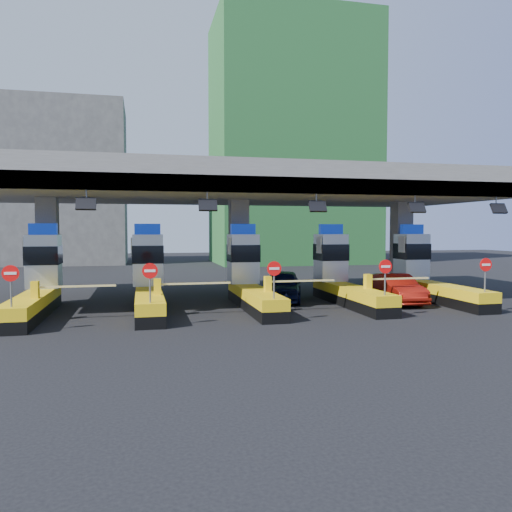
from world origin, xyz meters
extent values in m
plane|color=black|center=(0.00, 0.00, 0.00)|extent=(120.00, 120.00, 0.00)
cube|color=slate|center=(0.00, 3.00, 6.25)|extent=(28.00, 12.00, 1.50)
cube|color=#4C4C49|center=(0.00, -2.70, 5.85)|extent=(28.00, 0.60, 0.70)
cube|color=slate|center=(-10.00, 3.00, 2.75)|extent=(1.00, 1.00, 5.50)
cube|color=slate|center=(0.00, 3.00, 2.75)|extent=(1.00, 1.00, 5.50)
cube|color=slate|center=(10.00, 3.00, 2.75)|extent=(1.00, 1.00, 5.50)
cylinder|color=slate|center=(-7.50, -2.70, 5.25)|extent=(0.06, 0.06, 0.50)
cube|color=black|center=(-7.50, -2.90, 4.90)|extent=(0.80, 0.38, 0.54)
cylinder|color=slate|center=(-2.50, -2.70, 5.25)|extent=(0.06, 0.06, 0.50)
cube|color=black|center=(-2.50, -2.90, 4.90)|extent=(0.80, 0.38, 0.54)
cylinder|color=slate|center=(2.50, -2.70, 5.25)|extent=(0.06, 0.06, 0.50)
cube|color=black|center=(2.50, -2.90, 4.90)|extent=(0.80, 0.38, 0.54)
cylinder|color=slate|center=(7.50, -2.70, 5.25)|extent=(0.06, 0.06, 0.50)
cube|color=black|center=(7.50, -2.90, 4.90)|extent=(0.80, 0.38, 0.54)
cylinder|color=slate|center=(12.00, -2.70, 5.25)|extent=(0.06, 0.06, 0.50)
cube|color=black|center=(12.00, -2.90, 4.90)|extent=(0.80, 0.38, 0.54)
cube|color=black|center=(-10.00, -1.00, 0.25)|extent=(1.20, 8.00, 0.50)
cube|color=#E5B70C|center=(-10.00, -1.00, 0.75)|extent=(1.20, 8.00, 0.50)
cube|color=#9EA3A8|center=(-10.00, 1.80, 2.30)|extent=(1.50, 1.50, 2.60)
cube|color=black|center=(-10.00, 1.78, 2.60)|extent=(1.56, 1.56, 0.90)
cube|color=#0C2DBF|center=(-10.00, 1.80, 3.88)|extent=(1.30, 0.35, 0.55)
cube|color=white|center=(-10.80, 1.50, 3.00)|extent=(0.06, 0.70, 0.90)
cylinder|color=slate|center=(-10.00, -4.60, 1.65)|extent=(0.07, 0.07, 1.30)
cylinder|color=red|center=(-10.00, -4.63, 2.25)|extent=(0.60, 0.04, 0.60)
cube|color=white|center=(-10.00, -4.65, 2.25)|extent=(0.42, 0.02, 0.10)
cube|color=#E5B70C|center=(-9.65, -2.20, 1.35)|extent=(0.30, 0.35, 0.70)
cube|color=white|center=(-8.00, -2.20, 1.45)|extent=(3.20, 0.08, 0.08)
cube|color=black|center=(-5.00, -1.00, 0.25)|extent=(1.20, 8.00, 0.50)
cube|color=#E5B70C|center=(-5.00, -1.00, 0.75)|extent=(1.20, 8.00, 0.50)
cube|color=#9EA3A8|center=(-5.00, 1.80, 2.30)|extent=(1.50, 1.50, 2.60)
cube|color=black|center=(-5.00, 1.78, 2.60)|extent=(1.56, 1.56, 0.90)
cube|color=#0C2DBF|center=(-5.00, 1.80, 3.88)|extent=(1.30, 0.35, 0.55)
cube|color=white|center=(-5.80, 1.50, 3.00)|extent=(0.06, 0.70, 0.90)
cylinder|color=slate|center=(-5.00, -4.60, 1.65)|extent=(0.07, 0.07, 1.30)
cylinder|color=red|center=(-5.00, -4.63, 2.25)|extent=(0.60, 0.04, 0.60)
cube|color=white|center=(-5.00, -4.65, 2.25)|extent=(0.42, 0.02, 0.10)
cube|color=#E5B70C|center=(-4.65, -2.20, 1.35)|extent=(0.30, 0.35, 0.70)
cube|color=white|center=(-3.00, -2.20, 1.45)|extent=(3.20, 0.08, 0.08)
cube|color=black|center=(0.00, -1.00, 0.25)|extent=(1.20, 8.00, 0.50)
cube|color=#E5B70C|center=(0.00, -1.00, 0.75)|extent=(1.20, 8.00, 0.50)
cube|color=#9EA3A8|center=(0.00, 1.80, 2.30)|extent=(1.50, 1.50, 2.60)
cube|color=black|center=(0.00, 1.78, 2.60)|extent=(1.56, 1.56, 0.90)
cube|color=#0C2DBF|center=(0.00, 1.80, 3.88)|extent=(1.30, 0.35, 0.55)
cube|color=white|center=(-0.80, 1.50, 3.00)|extent=(0.06, 0.70, 0.90)
cylinder|color=slate|center=(0.00, -4.60, 1.65)|extent=(0.07, 0.07, 1.30)
cylinder|color=red|center=(0.00, -4.63, 2.25)|extent=(0.60, 0.04, 0.60)
cube|color=white|center=(0.00, -4.65, 2.25)|extent=(0.42, 0.02, 0.10)
cube|color=#E5B70C|center=(0.35, -2.20, 1.35)|extent=(0.30, 0.35, 0.70)
cube|color=white|center=(2.00, -2.20, 1.45)|extent=(3.20, 0.08, 0.08)
cube|color=black|center=(5.00, -1.00, 0.25)|extent=(1.20, 8.00, 0.50)
cube|color=#E5B70C|center=(5.00, -1.00, 0.75)|extent=(1.20, 8.00, 0.50)
cube|color=#9EA3A8|center=(5.00, 1.80, 2.30)|extent=(1.50, 1.50, 2.60)
cube|color=black|center=(5.00, 1.78, 2.60)|extent=(1.56, 1.56, 0.90)
cube|color=#0C2DBF|center=(5.00, 1.80, 3.88)|extent=(1.30, 0.35, 0.55)
cube|color=white|center=(4.20, 1.50, 3.00)|extent=(0.06, 0.70, 0.90)
cylinder|color=slate|center=(5.00, -4.60, 1.65)|extent=(0.07, 0.07, 1.30)
cylinder|color=red|center=(5.00, -4.63, 2.25)|extent=(0.60, 0.04, 0.60)
cube|color=white|center=(5.00, -4.65, 2.25)|extent=(0.42, 0.02, 0.10)
cube|color=#E5B70C|center=(5.35, -2.20, 1.35)|extent=(0.30, 0.35, 0.70)
cube|color=white|center=(7.00, -2.20, 1.45)|extent=(3.20, 0.08, 0.08)
cube|color=black|center=(10.00, -1.00, 0.25)|extent=(1.20, 8.00, 0.50)
cube|color=#E5B70C|center=(10.00, -1.00, 0.75)|extent=(1.20, 8.00, 0.50)
cube|color=#9EA3A8|center=(10.00, 1.80, 2.30)|extent=(1.50, 1.50, 2.60)
cube|color=black|center=(10.00, 1.78, 2.60)|extent=(1.56, 1.56, 0.90)
cube|color=#0C2DBF|center=(10.00, 1.80, 3.88)|extent=(1.30, 0.35, 0.55)
cube|color=white|center=(9.20, 1.50, 3.00)|extent=(0.06, 0.70, 0.90)
cylinder|color=slate|center=(10.00, -4.60, 1.65)|extent=(0.07, 0.07, 1.30)
cylinder|color=red|center=(10.00, -4.63, 2.25)|extent=(0.60, 0.04, 0.60)
cube|color=white|center=(10.00, -4.65, 2.25)|extent=(0.42, 0.02, 0.10)
cube|color=#E5B70C|center=(10.35, -2.20, 1.35)|extent=(0.30, 0.35, 0.70)
cube|color=white|center=(12.00, -2.20, 1.45)|extent=(3.20, 0.08, 0.08)
cube|color=#1E5926|center=(12.00, 32.00, 14.00)|extent=(18.00, 12.00, 28.00)
cube|color=#4C4C49|center=(-14.00, 36.00, 9.00)|extent=(14.00, 10.00, 18.00)
imported|color=black|center=(2.11, 1.46, 0.83)|extent=(3.39, 5.24, 1.66)
imported|color=maroon|center=(7.67, -0.69, 0.76)|extent=(1.94, 4.72, 1.52)
camera|label=1|loc=(-5.32, -24.37, 3.84)|focal=35.00mm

